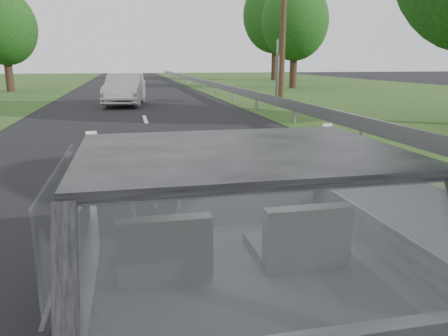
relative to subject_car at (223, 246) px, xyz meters
name	(u,v)px	position (x,y,z in m)	size (l,w,h in m)	color
subject_car	(223,246)	(0.00, 0.00, 0.00)	(1.80, 4.00, 1.45)	black
dashboard	(206,198)	(0.00, 0.62, 0.12)	(1.58, 0.45, 0.30)	black
driver_seat	(163,247)	(-0.40, -0.29, 0.16)	(0.50, 0.72, 0.42)	black
passenger_seat	(300,235)	(0.40, -0.29, 0.16)	(0.50, 0.72, 0.42)	black
steering_wheel	(156,205)	(-0.40, 0.33, 0.20)	(0.36, 0.36, 0.04)	black
cat	(220,168)	(0.12, 0.64, 0.35)	(0.54, 0.17, 0.24)	slate
guardrail	(291,105)	(4.30, 10.00, -0.15)	(0.05, 90.00, 0.32)	#929497
other_car	(125,89)	(-0.62, 17.26, -0.05)	(1.62, 4.11, 1.35)	silver
highway_sign	(277,72)	(6.00, 16.19, 0.68)	(0.11, 1.12, 2.81)	#0D4A21
utility_pole	(283,17)	(5.80, 15.10, 2.87)	(0.23, 0.23, 7.19)	#4D321B
tree_2	(294,37)	(10.94, 26.99, 2.74)	(4.57, 4.57, 6.92)	#16380E
tree_3	(275,31)	(13.91, 39.85, 4.03)	(6.27, 6.27, 9.50)	#16380E
tree_6	(6,43)	(-7.67, 27.56, 2.24)	(3.91, 3.91, 5.92)	#16380E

